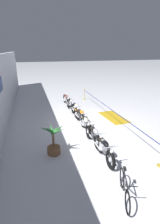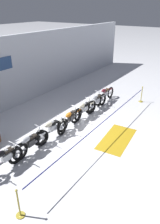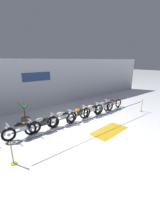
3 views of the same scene
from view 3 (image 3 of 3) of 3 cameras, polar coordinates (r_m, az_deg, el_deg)
ground_plane at (r=10.33m, az=1.68°, el=-4.13°), size 120.00×120.00×0.00m
back_wall at (r=13.86m, az=-12.80°, el=10.48°), size 28.00×0.29×4.20m
motorcycle_black_0 at (r=8.89m, az=-21.19°, el=-6.19°), size 2.21×0.62×0.96m
motorcycle_silver_1 at (r=9.27m, az=-14.00°, el=-4.47°), size 2.27×0.62×0.94m
motorcycle_cream_2 at (r=9.93m, az=-6.70°, el=-2.30°), size 2.24×0.62×0.96m
motorcycle_orange_3 at (r=10.57m, az=-0.39°, el=-0.80°), size 2.39×0.63×0.95m
motorcycle_cream_4 at (r=11.39m, az=4.52°, el=0.68°), size 2.28×0.62×0.97m
motorcycle_silver_5 at (r=12.36m, az=9.04°, el=1.92°), size 2.19×0.62×0.95m
motorcycle_maroon_6 at (r=13.42m, az=12.34°, el=3.15°), size 2.35×0.62×0.96m
potted_palm_left_of_row at (r=10.90m, az=-20.34°, el=-0.80°), size 0.92×1.12×1.57m
stanchion_far_left at (r=8.34m, az=0.79°, el=-4.50°), size 10.33×0.28×1.05m
stanchion_mid_left at (r=13.51m, az=22.42°, el=1.67°), size 0.28×0.28×1.05m
floor_banner at (r=9.39m, az=11.05°, el=-6.98°), size 2.63×1.44×0.01m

